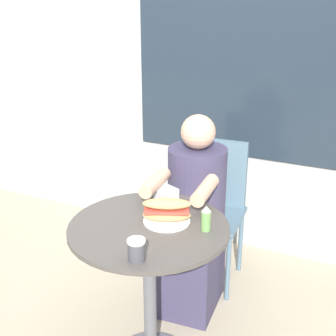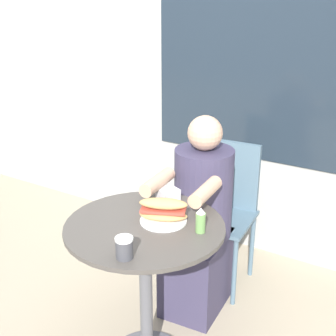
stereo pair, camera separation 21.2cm
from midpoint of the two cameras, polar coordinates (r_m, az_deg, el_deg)
storefront_wall at (r=3.03m, az=13.69°, el=14.51°), size 8.00×0.09×2.80m
cafe_table at (r=2.15m, az=0.10°, el=-11.78°), size 0.71×0.71×0.76m
diner_chair at (r=2.86m, az=9.11°, el=-3.96°), size 0.41×0.41×0.87m
seated_diner at (r=2.59m, az=6.27°, el=-7.49°), size 0.35×0.58×1.12m
sandwich_on_plate at (r=2.06m, az=2.39°, el=-5.37°), size 0.23×0.21×0.11m
drink_cup at (r=1.80m, az=-1.96°, el=-9.78°), size 0.07×0.07×0.09m
napkin_box at (r=2.26m, az=2.68°, el=-3.31°), size 0.12×0.12×0.06m
condiment_bottle at (r=1.98m, az=7.08°, el=-6.43°), size 0.04×0.04×0.11m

